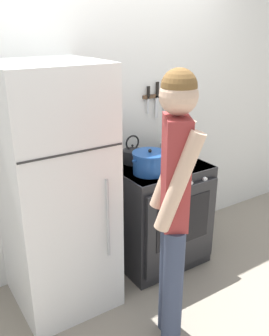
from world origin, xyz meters
The scene contains 9 objects.
ground_plane centered at (0.00, 0.00, 0.00)m, with size 14.00×14.00×0.00m, color gray.
wall_back centered at (0.00, 0.03, 1.27)m, with size 10.00×0.06×2.55m.
refrigerator centered at (-0.61, -0.36, 0.89)m, with size 0.69×0.74×1.78m.
stove_range centered at (0.30, -0.36, 0.46)m, with size 0.75×0.70×0.90m.
dutch_oven_pot centered at (0.13, -0.46, 0.99)m, with size 0.31×0.27×0.20m.
tea_kettle centered at (0.14, -0.20, 0.98)m, with size 0.21×0.17×0.24m.
utensil_jar centered at (0.49, -0.19, 0.97)m, with size 0.09×0.09×0.21m.
person centered at (-0.17, -1.14, 1.02)m, with size 0.41×0.44×1.79m.
wall_knife_strip centered at (0.57, -0.02, 1.40)m, with size 0.38×0.03×0.36m.
Camera 1 is at (-1.44, -2.66, 2.00)m, focal length 40.00 mm.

